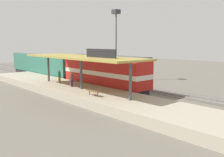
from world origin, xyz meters
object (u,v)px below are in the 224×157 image
(person_waiting, at_px, (72,79))
(platform_bench, at_px, (93,92))
(person_walking, at_px, (59,76))
(locomotive, at_px, (104,72))
(light_mast, at_px, (116,30))
(passenger_carriage_single, at_px, (42,64))

(person_waiting, bearing_deg, platform_bench, -102.39)
(person_walking, bearing_deg, locomotive, -43.55)
(person_waiting, height_order, person_walking, same)
(locomotive, distance_m, person_waiting, 4.72)
(locomotive, height_order, person_waiting, locomotive)
(locomotive, distance_m, light_mast, 11.62)
(platform_bench, relative_size, person_walking, 0.99)
(passenger_carriage_single, bearing_deg, locomotive, -90.00)
(light_mast, bearing_deg, locomotive, -141.56)
(locomotive, relative_size, passenger_carriage_single, 0.72)
(locomotive, bearing_deg, person_waiting, 173.18)
(person_waiting, relative_size, person_walking, 1.00)
(person_waiting, bearing_deg, person_walking, 84.54)
(passenger_carriage_single, relative_size, person_waiting, 11.70)
(platform_bench, height_order, light_mast, light_mast)
(platform_bench, distance_m, locomotive, 8.26)
(platform_bench, bearing_deg, passenger_carriage_single, 75.72)
(passenger_carriage_single, bearing_deg, light_mast, -56.56)
(person_waiting, distance_m, person_walking, 3.56)
(passenger_carriage_single, bearing_deg, person_waiting, -104.94)
(locomotive, bearing_deg, light_mast, 38.44)
(light_mast, bearing_deg, platform_bench, -139.55)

